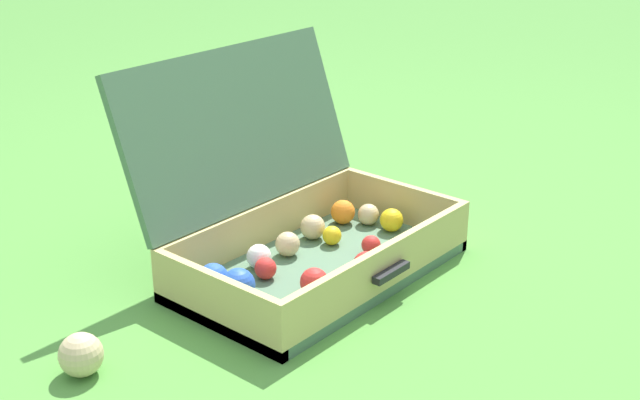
# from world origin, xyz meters

# --- Properties ---
(ground_plane) EXTENTS (16.00, 16.00, 0.00)m
(ground_plane) POSITION_xyz_m (0.00, 0.00, 0.00)
(ground_plane) COLOR #4C8C38
(open_suitcase) EXTENTS (0.66, 0.53, 0.48)m
(open_suitcase) POSITION_xyz_m (0.09, 0.11, 0.11)
(open_suitcase) COLOR #4C7051
(open_suitcase) RESTS_ON ground
(stray_ball_on_grass) EXTENTS (0.08, 0.08, 0.08)m
(stray_ball_on_grass) POSITION_xyz_m (-0.50, 0.11, 0.04)
(stray_ball_on_grass) COLOR #D1B784
(stray_ball_on_grass) RESTS_ON ground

